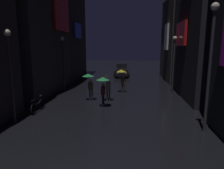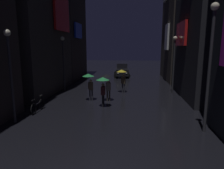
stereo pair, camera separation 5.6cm
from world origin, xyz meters
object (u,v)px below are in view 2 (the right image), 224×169
(streetlamp_right_near, at_px, (211,55))
(streetlamp_right_far, at_px, (174,58))
(pedestrian_midstreet_left_green, at_px, (89,80))
(pedestrian_foreground_right_black, at_px, (107,80))
(pedestrian_midstreet_centre_yellow, at_px, (122,75))
(streetlamp_left_near, at_px, (10,65))
(streetlamp_left_far, at_px, (63,57))
(bicycle_parked_at_storefront, at_px, (38,106))
(car_distant, at_px, (122,70))
(pedestrian_far_right_green, at_px, (103,84))

(streetlamp_right_near, xyz_separation_m, streetlamp_right_far, (0.00, 8.40, -0.54))
(pedestrian_midstreet_left_green, height_order, pedestrian_foreground_right_black, same)
(streetlamp_right_near, bearing_deg, pedestrian_midstreet_centre_yellow, 119.05)
(streetlamp_left_near, bearing_deg, pedestrian_midstreet_left_green, 57.52)
(pedestrian_foreground_right_black, bearing_deg, streetlamp_left_near, -132.60)
(streetlamp_left_far, bearing_deg, streetlamp_left_near, -90.00)
(streetlamp_right_near, relative_size, streetlamp_right_far, 1.20)
(streetlamp_left_far, bearing_deg, streetlamp_right_far, 0.63)
(bicycle_parked_at_storefront, relative_size, streetlamp_left_near, 0.36)
(bicycle_parked_at_storefront, xyz_separation_m, car_distant, (4.45, 16.24, 0.54))
(pedestrian_foreground_right_black, relative_size, pedestrian_midstreet_centre_yellow, 1.00)
(pedestrian_far_right_green, xyz_separation_m, streetlamp_left_far, (-4.43, 4.79, 1.53))
(pedestrian_far_right_green, height_order, pedestrian_midstreet_centre_yellow, same)
(car_distant, relative_size, streetlamp_right_near, 0.71)
(streetlamp_left_far, relative_size, streetlamp_right_far, 1.00)
(pedestrian_midstreet_left_green, xyz_separation_m, streetlamp_left_far, (-3.12, 3.21, 1.53))
(pedestrian_midstreet_left_green, bearing_deg, streetlamp_right_near, -36.43)
(bicycle_parked_at_storefront, distance_m, streetlamp_left_near, 3.40)
(car_distant, relative_size, streetlamp_left_near, 0.85)
(pedestrian_foreground_right_black, xyz_separation_m, pedestrian_midstreet_centre_yellow, (0.97, 3.09, 0.00))
(streetlamp_right_near, relative_size, streetlamp_left_near, 1.21)
(car_distant, xyz_separation_m, streetlamp_right_far, (5.15, -9.93, 2.27))
(car_distant, distance_m, streetlamp_right_far, 11.41)
(pedestrian_midstreet_left_green, distance_m, streetlamp_left_near, 6.00)
(pedestrian_foreground_right_black, bearing_deg, streetlamp_right_far, 31.16)
(car_distant, bearing_deg, pedestrian_midstreet_centre_yellow, -86.49)
(streetlamp_left_far, distance_m, streetlamp_right_near, 13.00)
(pedestrian_midstreet_left_green, height_order, streetlamp_left_near, streetlamp_left_near)
(pedestrian_foreground_right_black, xyz_separation_m, bicycle_parked_at_storefront, (-4.10, -2.98, -1.28))
(pedestrian_far_right_green, bearing_deg, pedestrian_midstreet_centre_yellow, 77.49)
(pedestrian_midstreet_centre_yellow, height_order, streetlamp_left_far, streetlamp_left_far)
(car_distant, xyz_separation_m, streetlamp_right_near, (5.15, -18.32, 2.81))
(pedestrian_far_right_green, distance_m, bicycle_parked_at_storefront, 4.46)
(pedestrian_far_right_green, distance_m, streetlamp_left_far, 6.71)
(pedestrian_midstreet_centre_yellow, bearing_deg, streetlamp_left_far, 178.67)
(pedestrian_far_right_green, height_order, streetlamp_left_far, streetlamp_left_far)
(bicycle_parked_at_storefront, height_order, streetlamp_right_far, streetlamp_right_far)
(pedestrian_far_right_green, relative_size, streetlamp_left_near, 0.42)
(car_distant, distance_m, streetlamp_left_far, 11.37)
(pedestrian_foreground_right_black, height_order, car_distant, pedestrian_foreground_right_black)
(streetlamp_right_near, xyz_separation_m, streetlamp_left_near, (-10.00, 0.18, -0.56))
(streetlamp_left_far, bearing_deg, pedestrian_far_right_green, -47.25)
(pedestrian_foreground_right_black, xyz_separation_m, streetlamp_left_near, (-4.50, -4.89, 1.50))
(streetlamp_left_far, height_order, streetlamp_right_far, streetlamp_left_far)
(streetlamp_right_near, height_order, streetlamp_left_near, streetlamp_right_near)
(pedestrian_far_right_green, xyz_separation_m, pedestrian_midstreet_left_green, (-1.31, 1.59, 0.00))
(car_distant, height_order, streetlamp_left_far, streetlamp_left_far)
(pedestrian_far_right_green, relative_size, pedestrian_midstreet_centre_yellow, 1.00)
(pedestrian_foreground_right_black, height_order, pedestrian_midstreet_centre_yellow, same)
(pedestrian_midstreet_left_green, distance_m, pedestrian_foreground_right_black, 1.38)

